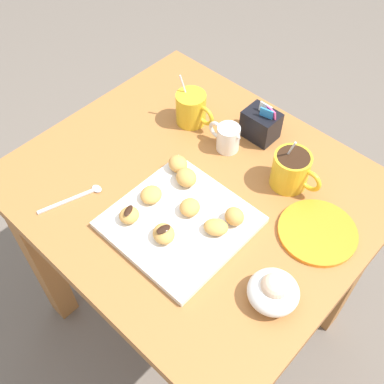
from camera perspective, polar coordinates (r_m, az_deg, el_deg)
ground_plane at (r=1.80m, az=0.20°, el=-14.62°), size 8.00×8.00×0.00m
dining_table at (r=1.28m, az=0.28°, el=-3.69°), size 0.86×0.75×0.76m
pastry_plate_square at (r=1.07m, az=-1.51°, el=-3.73°), size 0.29×0.29×0.02m
coffee_mug_mustard_left at (r=1.27m, az=-0.04°, el=10.34°), size 0.12×0.08×0.14m
coffee_mug_mustard_right at (r=1.14m, az=12.15°, el=2.72°), size 0.13×0.09×0.15m
cream_pitcher_white at (r=1.21m, az=4.42°, el=6.78°), size 0.10×0.06×0.07m
sugar_caddy at (r=1.25m, az=8.48°, el=8.24°), size 0.09×0.07×0.11m
ice_cream_bowl at (r=0.97m, az=10.01°, el=-11.89°), size 0.11×0.11×0.08m
saucer_orange_left at (r=1.10m, az=15.20°, el=-4.78°), size 0.18×0.18×0.01m
loose_spoon_near_saucer at (r=1.15m, az=-13.84°, el=-0.52°), size 0.06×0.15×0.01m
beignet_0 at (r=1.06m, az=-0.27°, el=-1.89°), size 0.06×0.06×0.03m
beignet_1 at (r=1.06m, az=-7.74°, el=-2.84°), size 0.05×0.05×0.03m
chocolate_drizzle_1 at (r=1.05m, az=-7.84°, el=-2.28°), size 0.03×0.04×0.00m
beignet_2 at (r=1.15m, az=-1.88°, el=3.37°), size 0.06×0.06×0.04m
beignet_3 at (r=1.02m, az=-3.49°, el=-5.15°), size 0.07×0.07×0.03m
chocolate_drizzle_3 at (r=1.01m, az=-3.54°, el=-4.59°), size 0.03×0.04×0.00m
beignet_4 at (r=1.04m, az=2.97°, el=-4.34°), size 0.07×0.07×0.03m
beignet_5 at (r=1.09m, az=-5.05°, el=-0.33°), size 0.06×0.06×0.03m
beignet_6 at (r=1.12m, az=-0.71°, el=1.81°), size 0.07×0.06×0.04m
beignet_7 at (r=1.05m, az=5.25°, el=-3.00°), size 0.06×0.06×0.04m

